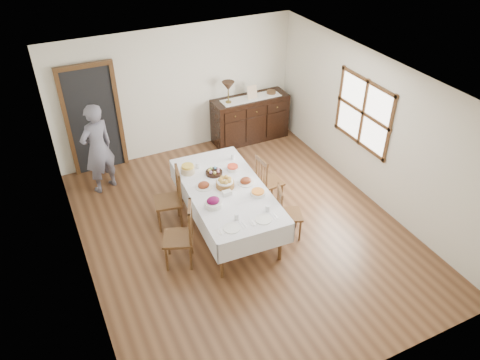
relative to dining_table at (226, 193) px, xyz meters
name	(u,v)px	position (x,y,z in m)	size (l,w,h in m)	color
ground	(243,230)	(0.22, -0.15, -0.72)	(6.00, 6.00, 0.00)	brown
room_shell	(222,135)	(0.07, 0.27, 0.92)	(5.02, 6.02, 2.65)	white
dining_table	(226,193)	(0.00, 0.00, 0.00)	(1.33, 2.43, 0.82)	silver
chair_left_near	(182,235)	(-0.93, -0.43, -0.18)	(0.58, 0.58, 1.07)	#51341B
chair_left_far	(171,198)	(-0.77, 0.52, -0.19)	(0.52, 0.52, 1.06)	#51341B
chair_right_near	(287,212)	(0.80, -0.57, -0.25)	(0.50, 0.50, 0.93)	#51341B
chair_right_far	(268,180)	(0.94, 0.34, -0.23)	(0.42, 0.42, 0.96)	#51341B
sideboard	(250,118)	(1.72, 2.57, -0.22)	(1.65, 0.59, 0.99)	black
person	(97,146)	(-1.59, 2.06, 0.20)	(0.57, 0.37, 1.84)	slate
bread_basket	(225,183)	(0.00, 0.06, 0.17)	(0.30, 0.30, 0.17)	brown
egg_basket	(214,172)	(-0.01, 0.48, 0.13)	(0.28, 0.28, 0.10)	black
ham_platter_a	(204,185)	(-0.31, 0.20, 0.12)	(0.27, 0.27, 0.11)	silver
ham_platter_b	(246,181)	(0.35, 0.01, 0.13)	(0.28, 0.28, 0.11)	silver
beet_bowl	(213,203)	(-0.36, -0.33, 0.16)	(0.27, 0.27, 0.16)	silver
carrot_bowl	(233,168)	(0.32, 0.45, 0.14)	(0.20, 0.20, 0.09)	silver
pineapple_bowl	(188,169)	(-0.39, 0.70, 0.16)	(0.24, 0.24, 0.15)	#C8B184
casserole_dish	(258,193)	(0.38, -0.35, 0.13)	(0.24, 0.24, 0.07)	silver
butter_dish	(227,193)	(-0.06, -0.15, 0.13)	(0.14, 0.10, 0.07)	silver
setting_left	(233,224)	(-0.29, -0.86, 0.12)	(0.43, 0.31, 0.10)	silver
setting_right	(264,216)	(0.21, -0.89, 0.12)	(0.43, 0.31, 0.10)	silver
glass_far_a	(198,166)	(-0.19, 0.76, 0.14)	(0.07, 0.07, 0.10)	white
glass_far_b	(233,157)	(0.47, 0.77, 0.14)	(0.07, 0.07, 0.09)	white
runner	(251,98)	(1.72, 2.52, 0.27)	(1.30, 0.35, 0.01)	white
table_lamp	(228,87)	(1.20, 2.53, 0.62)	(0.26, 0.26, 0.46)	brown
picture_frame	(252,92)	(1.74, 2.52, 0.41)	(0.22, 0.08, 0.28)	#D0B492
deco_bowl	(271,92)	(2.22, 2.55, 0.30)	(0.20, 0.20, 0.06)	#51341B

